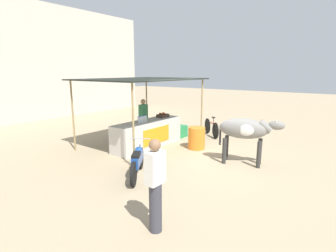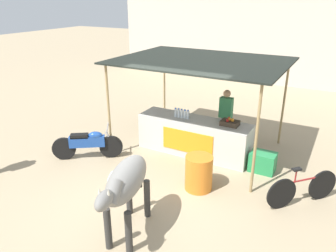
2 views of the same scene
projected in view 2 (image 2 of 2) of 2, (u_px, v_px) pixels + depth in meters
ground_plane at (151, 192)px, 7.10m from camera, size 60.00×60.00×0.00m
building_wall_far at (277, 13)px, 14.71m from camera, size 16.00×0.50×6.43m
stall_counter at (194, 136)px, 8.70m from camera, size 3.00×0.82×0.96m
stall_awning at (201, 64)px, 8.24m from camera, size 4.20×3.20×2.46m
water_bottle_row at (182, 114)px, 8.60m from camera, size 0.43×0.07×0.25m
fruit_crate at (230, 123)px, 8.12m from camera, size 0.44×0.32×0.18m
vendor_behind_counter at (225, 118)px, 8.91m from camera, size 0.34×0.22×1.65m
cooler_box at (263, 162)px, 7.87m from camera, size 0.60×0.44×0.48m
water_barrel at (199, 173)px, 7.10m from camera, size 0.60×0.60×0.78m
cow at (125, 183)px, 5.50m from camera, size 0.85×1.85×1.44m
motorcycle_parked at (88, 143)px, 8.42m from camera, size 1.53×1.09×0.90m
bicycle_leaning at (302, 189)px, 6.59m from camera, size 1.15×1.25×0.85m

